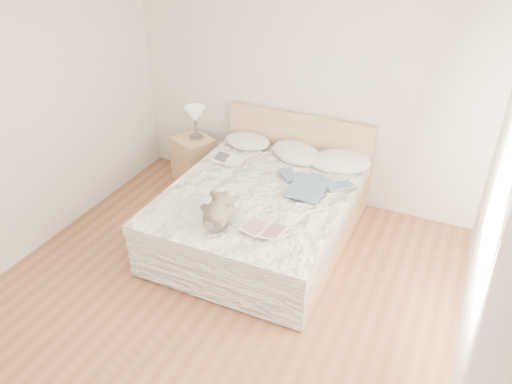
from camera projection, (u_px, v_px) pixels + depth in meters
floor at (206, 310)px, 4.32m from camera, size 4.00×4.50×0.00m
wall_back at (303, 82)px, 5.36m from camera, size 4.00×0.02×2.70m
wall_right at (493, 245)px, 2.90m from camera, size 0.02×4.50×2.70m
window at (498, 205)px, 3.09m from camera, size 0.02×1.30×1.10m
bed at (263, 212)px, 5.08m from camera, size 1.72×2.14×1.00m
nightstand at (194, 159)px, 6.13m from camera, size 0.57×0.55×0.56m
table_lamp at (195, 116)px, 5.86m from camera, size 0.29×0.29×0.39m
pillow_left at (248, 141)px, 5.74m from camera, size 0.55×0.39×0.16m
pillow_middle at (296, 152)px, 5.49m from camera, size 0.76×0.69×0.19m
pillow_right at (340, 161)px, 5.31m from camera, size 0.80×0.70×0.20m
blouse at (308, 187)px, 4.87m from camera, size 0.55×0.58×0.02m
photo_book at (229, 160)px, 5.37m from camera, size 0.37×0.28×0.03m
childrens_book at (264, 229)px, 4.27m from camera, size 0.40×0.29×0.02m
teddy_bear at (216, 220)px, 4.36m from camera, size 0.39×0.45×0.20m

